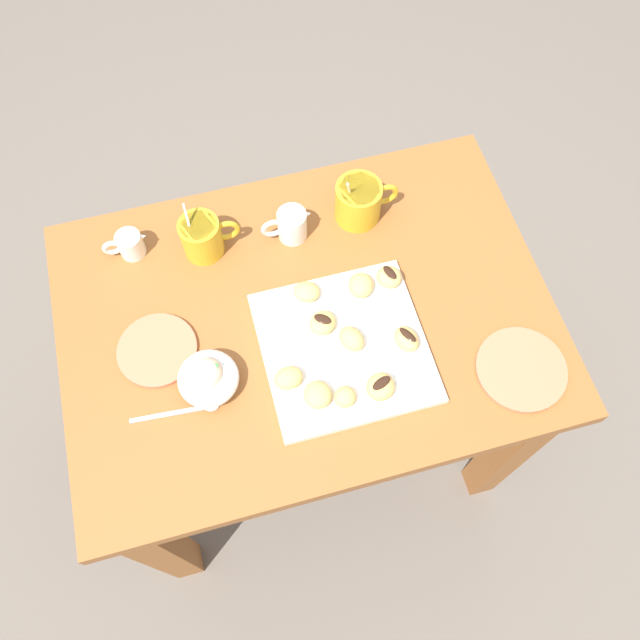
{
  "coord_description": "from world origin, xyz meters",
  "views": [
    {
      "loc": [
        -0.12,
        -0.55,
        1.89
      ],
      "look_at": [
        0.02,
        -0.03,
        0.77
      ],
      "focal_mm": 36.4,
      "sensor_mm": 36.0,
      "label": 1
    }
  ],
  "objects_px": {
    "coffee_mug_mustard_left": "(202,236)",
    "beignet_3": "(323,323)",
    "beignet_1": "(406,339)",
    "ice_cream_bowl": "(208,377)",
    "chocolate_sauce_pitcher": "(129,244)",
    "beignet_9": "(288,378)",
    "coffee_mug_mustard_right": "(359,201)",
    "beignet_4": "(345,397)",
    "beignet_7": "(389,277)",
    "pastry_plate_square": "(344,347)",
    "beignet_2": "(361,285)",
    "saucer_coral_left": "(521,369)",
    "beignet_5": "(318,395)",
    "beignet_8": "(380,387)",
    "saucer_coral_right": "(157,351)",
    "beignet_6": "(307,292)",
    "beignet_0": "(352,339)",
    "dining_table": "(308,347)",
    "cream_pitcher_white": "(291,224)"
  },
  "relations": [
    {
      "from": "beignet_1",
      "to": "beignet_4",
      "type": "distance_m",
      "value": 0.16
    },
    {
      "from": "ice_cream_bowl",
      "to": "chocolate_sauce_pitcher",
      "type": "distance_m",
      "value": 0.34
    },
    {
      "from": "beignet_7",
      "to": "pastry_plate_square",
      "type": "bearing_deg",
      "value": -137.88
    },
    {
      "from": "coffee_mug_mustard_left",
      "to": "chocolate_sauce_pitcher",
      "type": "xyz_separation_m",
      "value": [
        -0.15,
        0.03,
        -0.02
      ]
    },
    {
      "from": "coffee_mug_mustard_left",
      "to": "dining_table",
      "type": "bearing_deg",
      "value": -51.43
    },
    {
      "from": "saucer_coral_left",
      "to": "beignet_5",
      "type": "height_order",
      "value": "beignet_5"
    },
    {
      "from": "saucer_coral_left",
      "to": "beignet_9",
      "type": "xyz_separation_m",
      "value": [
        -0.43,
        0.09,
        0.03
      ]
    },
    {
      "from": "ice_cream_bowl",
      "to": "saucer_coral_left",
      "type": "distance_m",
      "value": 0.58
    },
    {
      "from": "coffee_mug_mustard_left",
      "to": "beignet_1",
      "type": "bearing_deg",
      "value": -44.17
    },
    {
      "from": "beignet_4",
      "to": "pastry_plate_square",
      "type": "bearing_deg",
      "value": 74.26
    },
    {
      "from": "beignet_1",
      "to": "beignet_6",
      "type": "relative_size",
      "value": 1.06
    },
    {
      "from": "pastry_plate_square",
      "to": "beignet_1",
      "type": "height_order",
      "value": "beignet_1"
    },
    {
      "from": "beignet_1",
      "to": "beignet_9",
      "type": "relative_size",
      "value": 1.03
    },
    {
      "from": "coffee_mug_mustard_left",
      "to": "saucer_coral_right",
      "type": "xyz_separation_m",
      "value": [
        -0.13,
        -0.2,
        -0.04
      ]
    },
    {
      "from": "saucer_coral_right",
      "to": "beignet_8",
      "type": "height_order",
      "value": "beignet_8"
    },
    {
      "from": "cream_pitcher_white",
      "to": "beignet_8",
      "type": "relative_size",
      "value": 1.9
    },
    {
      "from": "beignet_5",
      "to": "beignet_4",
      "type": "bearing_deg",
      "value": -19.8
    },
    {
      "from": "beignet_5",
      "to": "beignet_6",
      "type": "relative_size",
      "value": 1.03
    },
    {
      "from": "pastry_plate_square",
      "to": "beignet_8",
      "type": "distance_m",
      "value": 0.11
    },
    {
      "from": "beignet_0",
      "to": "beignet_2",
      "type": "height_order",
      "value": "beignet_0"
    },
    {
      "from": "coffee_mug_mustard_right",
      "to": "saucer_coral_left",
      "type": "height_order",
      "value": "coffee_mug_mustard_right"
    },
    {
      "from": "beignet_0",
      "to": "chocolate_sauce_pitcher",
      "type": "bearing_deg",
      "value": 139.23
    },
    {
      "from": "chocolate_sauce_pitcher",
      "to": "saucer_coral_left",
      "type": "relative_size",
      "value": 0.54
    },
    {
      "from": "saucer_coral_right",
      "to": "beignet_2",
      "type": "height_order",
      "value": "beignet_2"
    },
    {
      "from": "saucer_coral_right",
      "to": "beignet_7",
      "type": "relative_size",
      "value": 3.03
    },
    {
      "from": "beignet_6",
      "to": "beignet_9",
      "type": "bearing_deg",
      "value": -115.17
    },
    {
      "from": "dining_table",
      "to": "pastry_plate_square",
      "type": "xyz_separation_m",
      "value": [
        0.05,
        -0.09,
        0.17
      ]
    },
    {
      "from": "beignet_1",
      "to": "beignet_5",
      "type": "height_order",
      "value": "beignet_1"
    },
    {
      "from": "pastry_plate_square",
      "to": "coffee_mug_mustard_left",
      "type": "relative_size",
      "value": 2.32
    },
    {
      "from": "pastry_plate_square",
      "to": "beignet_5",
      "type": "bearing_deg",
      "value": -131.01
    },
    {
      "from": "chocolate_sauce_pitcher",
      "to": "beignet_3",
      "type": "height_order",
      "value": "chocolate_sauce_pitcher"
    },
    {
      "from": "saucer_coral_left",
      "to": "cream_pitcher_white",
      "type": "bearing_deg",
      "value": 130.04
    },
    {
      "from": "coffee_mug_mustard_right",
      "to": "beignet_9",
      "type": "relative_size",
      "value": 2.56
    },
    {
      "from": "chocolate_sauce_pitcher",
      "to": "beignet_8",
      "type": "bearing_deg",
      "value": -47.1
    },
    {
      "from": "beignet_5",
      "to": "beignet_7",
      "type": "distance_m",
      "value": 0.28
    },
    {
      "from": "beignet_1",
      "to": "beignet_9",
      "type": "bearing_deg",
      "value": -175.89
    },
    {
      "from": "beignet_2",
      "to": "beignet_1",
      "type": "bearing_deg",
      "value": -69.49
    },
    {
      "from": "pastry_plate_square",
      "to": "coffee_mug_mustard_right",
      "type": "distance_m",
      "value": 0.32
    },
    {
      "from": "saucer_coral_right",
      "to": "beignet_6",
      "type": "distance_m",
      "value": 0.31
    },
    {
      "from": "dining_table",
      "to": "chocolate_sauce_pitcher",
      "type": "bearing_deg",
      "value": 142.71
    },
    {
      "from": "beignet_0",
      "to": "beignet_8",
      "type": "distance_m",
      "value": 0.11
    },
    {
      "from": "beignet_1",
      "to": "beignet_3",
      "type": "bearing_deg",
      "value": 152.29
    },
    {
      "from": "coffee_mug_mustard_right",
      "to": "beignet_4",
      "type": "distance_m",
      "value": 0.42
    },
    {
      "from": "beignet_4",
      "to": "beignet_9",
      "type": "height_order",
      "value": "same"
    },
    {
      "from": "coffee_mug_mustard_left",
      "to": "beignet_3",
      "type": "xyz_separation_m",
      "value": [
        0.18,
        -0.24,
        -0.02
      ]
    },
    {
      "from": "saucer_coral_right",
      "to": "beignet_1",
      "type": "distance_m",
      "value": 0.47
    },
    {
      "from": "chocolate_sauce_pitcher",
      "to": "beignet_9",
      "type": "distance_m",
      "value": 0.44
    },
    {
      "from": "coffee_mug_mustard_right",
      "to": "beignet_3",
      "type": "distance_m",
      "value": 0.28
    },
    {
      "from": "beignet_8",
      "to": "beignet_1",
      "type": "bearing_deg",
      "value": 45.82
    },
    {
      "from": "beignet_8",
      "to": "beignet_7",
      "type": "bearing_deg",
      "value": 68.28
    }
  ]
}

